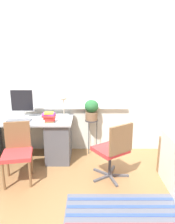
# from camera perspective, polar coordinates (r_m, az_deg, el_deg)

# --- Properties ---
(ground_plane) EXTENTS (14.00, 14.00, 0.00)m
(ground_plane) POSITION_cam_1_polar(r_m,az_deg,el_deg) (3.66, -1.75, -14.37)
(ground_plane) COLOR olive
(wall_back_with_window) EXTENTS (9.00, 0.12, 2.70)m
(wall_back_with_window) POSITION_cam_1_polar(r_m,az_deg,el_deg) (3.98, -1.66, 8.65)
(wall_back_with_window) COLOR silver
(wall_back_with_window) RESTS_ON ground_plane
(desk) EXTENTS (1.79, 0.69, 0.73)m
(desk) POSITION_cam_1_polar(r_m,az_deg,el_deg) (3.97, -17.10, -6.47)
(desk) COLOR #9EA3A8
(desk) RESTS_ON ground_plane
(monitor) EXTENTS (0.39, 0.20, 0.49)m
(monitor) POSITION_cam_1_polar(r_m,az_deg,el_deg) (3.88, -16.84, 2.19)
(monitor) COLOR silver
(monitor) RESTS_ON desk
(keyboard) EXTENTS (0.39, 0.13, 0.02)m
(keyboard) POSITION_cam_1_polar(r_m,az_deg,el_deg) (3.76, -17.60, -2.09)
(keyboard) COLOR slate
(keyboard) RESTS_ON desk
(mouse) EXTENTS (0.03, 0.06, 0.03)m
(mouse) POSITION_cam_1_polar(r_m,az_deg,el_deg) (3.69, -13.71, -2.02)
(mouse) COLOR silver
(mouse) RESTS_ON desk
(desk_lamp) EXTENTS (0.14, 0.14, 0.37)m
(desk_lamp) POSITION_cam_1_polar(r_m,az_deg,el_deg) (3.74, -6.41, 2.57)
(desk_lamp) COLOR #BCB299
(desk_lamp) RESTS_ON desk
(book_stack) EXTENTS (0.21, 0.17, 0.16)m
(book_stack) POSITION_cam_1_polar(r_m,az_deg,el_deg) (3.56, -10.14, -1.32)
(book_stack) COLOR olive
(book_stack) RESTS_ON desk
(desk_chair_wooden) EXTENTS (0.47, 0.48, 0.84)m
(desk_chair_wooden) POSITION_cam_1_polar(r_m,az_deg,el_deg) (3.32, -17.99, -9.60)
(desk_chair_wooden) COLOR brown
(desk_chair_wooden) RESTS_ON ground_plane
(office_chair_swivel) EXTENTS (0.59, 0.60, 0.87)m
(office_chair_swivel) POSITION_cam_1_polar(r_m,az_deg,el_deg) (3.19, 6.62, -9.67)
(office_chair_swivel) COLOR #47474C
(office_chair_swivel) RESTS_ON ground_plane
(plant_stand) EXTENTS (0.23, 0.23, 0.63)m
(plant_stand) POSITION_cam_1_polar(r_m,az_deg,el_deg) (3.99, 0.87, -3.25)
(plant_stand) COLOR #333338
(plant_stand) RESTS_ON ground_plane
(potted_plant) EXTENTS (0.25, 0.25, 0.37)m
(potted_plant) POSITION_cam_1_polar(r_m,az_deg,el_deg) (3.91, 0.89, 0.67)
(potted_plant) COLOR brown
(potted_plant) RESTS_ON plant_stand
(floor_rug_striped) EXTENTS (1.50, 0.65, 0.01)m
(floor_rug_striped) POSITION_cam_1_polar(r_m,az_deg,el_deg) (2.86, 10.65, -24.05)
(floor_rug_striped) COLOR #565B6B
(floor_rug_striped) RESTS_ON ground_plane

